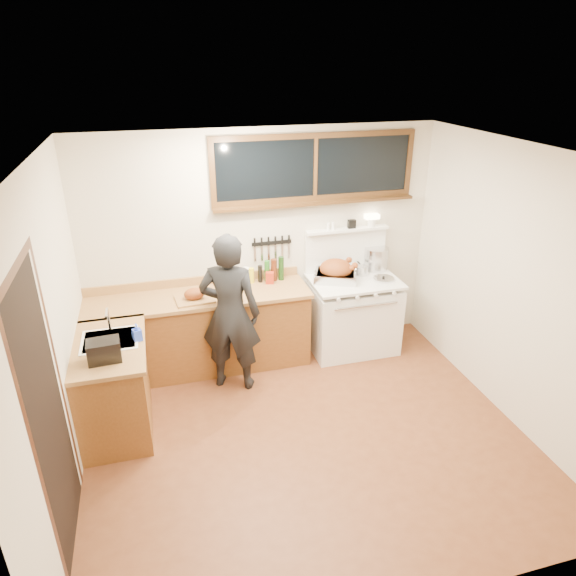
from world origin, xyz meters
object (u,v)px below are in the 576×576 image
object	(u,v)px
man	(230,314)
cutting_board	(195,296)
roast_turkey	(336,272)
vintage_stove	(352,313)

from	to	relation	value
man	cutting_board	distance (m)	0.47
roast_turkey	cutting_board	bearing A→B (deg)	-176.18
cutting_board	roast_turkey	world-z (taller)	roast_turkey
man	cutting_board	xyz separation A→B (m)	(-0.32, 0.33, 0.09)
man	roast_turkey	bearing A→B (deg)	18.41
cutting_board	roast_turkey	bearing A→B (deg)	3.82
vintage_stove	cutting_board	xyz separation A→B (m)	(-1.84, -0.07, 0.49)
cutting_board	roast_turkey	distance (m)	1.63
vintage_stove	man	bearing A→B (deg)	-165.38
man	cutting_board	size ratio (longest dim) A/B	4.08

